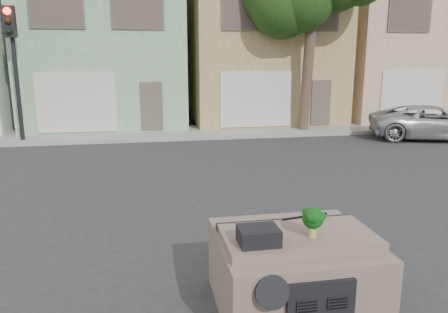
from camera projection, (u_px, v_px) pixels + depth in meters
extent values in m
plane|color=#303033|center=(243.00, 224.00, 8.78)|extent=(120.00, 120.00, 0.00)
cube|color=gray|center=(189.00, 132.00, 18.82)|extent=(40.00, 3.00, 0.15)
cube|color=#85B187|center=(107.00, 46.00, 21.20)|extent=(7.20, 8.20, 7.55)
cube|color=tan|center=(257.00, 46.00, 22.52)|extent=(7.20, 8.20, 7.55)
cube|color=#CCA98B|center=(390.00, 47.00, 23.84)|extent=(7.20, 8.20, 7.55)
imported|color=#B1B3B7|center=(431.00, 139.00, 17.74)|extent=(5.34, 3.67, 1.36)
cube|color=black|center=(16.00, 77.00, 16.16)|extent=(0.40, 0.40, 5.10)
cube|color=#1D3B12|center=(309.00, 32.00, 18.09)|extent=(4.40, 4.00, 8.50)
cube|color=#755F55|center=(293.00, 269.00, 5.78)|extent=(2.00, 1.80, 1.12)
cube|color=black|center=(259.00, 236.00, 5.19)|extent=(0.48, 0.38, 0.20)
cube|color=black|center=(305.00, 216.00, 6.06)|extent=(0.69, 0.15, 0.02)
cube|color=#0A380C|center=(313.00, 222.00, 5.36)|extent=(0.36, 0.36, 0.39)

